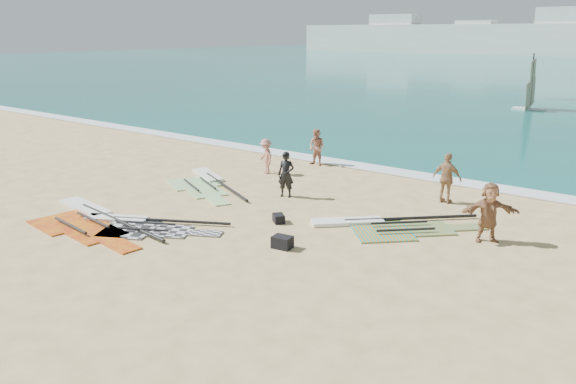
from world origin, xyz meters
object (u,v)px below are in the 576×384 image
Objects in this scene: rig_green at (206,183)px; beachgoer_mid at (266,156)px; beachgoer_left at (317,147)px; beachgoer_back at (447,178)px; beachgoer_right at (489,212)px; person_wetsuit at (286,175)px; rig_red at (89,219)px; rig_orange at (385,225)px; gear_bag_near at (282,242)px; gear_bag_far at (279,218)px; rig_grey at (139,225)px.

beachgoer_mid reaches higher than rig_green.
beachgoer_back reaches higher than beachgoer_left.
person_wetsuit is at bearing 143.17° from beachgoer_right.
rig_orange is at bearing 40.23° from rig_red.
person_wetsuit is (-3.18, 4.30, 0.70)m from gear_bag_near.
beachgoer_mid is at bearing 130.90° from beachgoer_right.
person_wetsuit is 5.49m from beachgoer_left.
beachgoer_left is (-5.25, 9.38, 0.69)m from gear_bag_near.
beachgoer_right reaches higher than rig_orange.
beachgoer_left reaches higher than gear_bag_near.
beachgoer_right is (9.85, -5.15, 0.05)m from beachgoer_left.
gear_bag_near reaches higher than gear_bag_far.
rig_orange is 2.67× the size of beachgoer_back.
rig_green is 0.83× the size of rig_red.
gear_bag_near is 0.31× the size of beachgoer_right.
rig_grey is 0.94× the size of rig_green.
rig_red is 8.73m from beachgoer_mid.
beachgoer_left is at bearing 116.07° from beachgoer_right.
rig_red is 3.65× the size of beachgoer_left.
beachgoer_back is (9.07, 3.52, 0.90)m from rig_green.
rig_grey is 2.81× the size of person_wetsuit.
rig_grey is 5.54m from rig_green.
rig_red is 4.03× the size of beachgoer_mid.
rig_green is 3.04× the size of beachgoer_left.
gear_bag_far reaches higher than rig_red.
beachgoer_right is (7.78, -0.07, 0.04)m from person_wetsuit.
rig_red is 7.31m from person_wetsuit.
gear_bag_near is 0.30× the size of beachgoer_back.
rig_orange is at bearing 157.12° from beachgoer_right.
beachgoer_left reaches higher than beachgoer_mid.
beachgoer_back is at bearing -13.78° from beachgoer_left.
beachgoer_back is at bearing 33.11° from beachgoer_mid.
rig_green is 2.86× the size of beachgoer_right.
beachgoer_right reaches higher than gear_bag_far.
rig_grey is at bearing 172.79° from rig_orange.
beachgoer_mid is at bearing 133.14° from gear_bag_far.
gear_bag_far is (-1.52, 1.74, -0.04)m from gear_bag_near.
gear_bag_far reaches higher than rig_grey.
beachgoer_left is at bearing 100.68° from beachgoer_mid.
rig_red is 13.37× the size of gear_bag_far.
rig_green is 2.99× the size of person_wetsuit.
beachgoer_mid reaches higher than rig_grey.
beachgoer_right reaches higher than person_wetsuit.
rig_orange is at bearing 8.76° from rig_grey.
rig_orange is at bearing 66.49° from gear_bag_near.
beachgoer_back is (7.29, -2.09, 0.08)m from beachgoer_left.
gear_bag_far is 6.64m from beachgoer_back.
person_wetsuit is at bearing 126.10° from rig_orange.
beachgoer_back reaches higher than gear_bag_near.
rig_orange is at bearing 84.63° from beachgoer_back.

